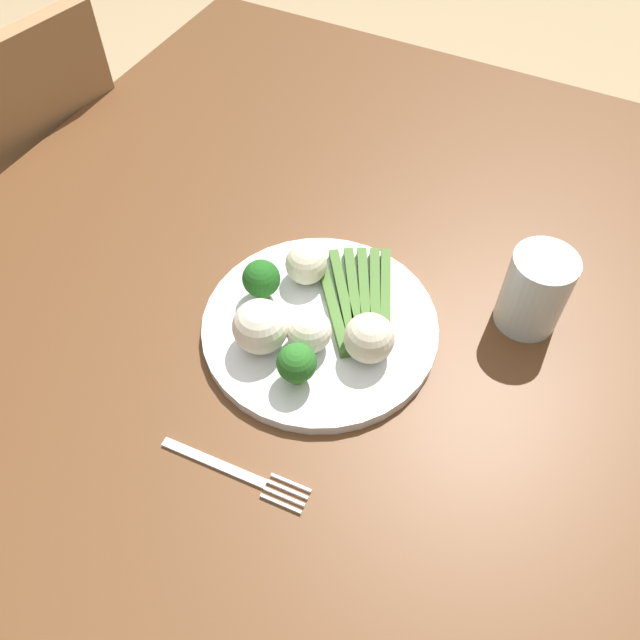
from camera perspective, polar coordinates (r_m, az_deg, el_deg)
ground_plane at (r=1.44m, az=-0.64°, el=-17.17°), size 6.00×6.00×0.02m
dining_table at (r=0.87m, az=-1.01°, el=-2.53°), size 1.24×1.03×0.72m
chair at (r=1.34m, az=-24.59°, el=8.23°), size 0.47×0.47×0.87m
plate at (r=0.77m, az=0.00°, el=-0.57°), size 0.28×0.28×0.01m
asparagus_bundle at (r=0.78m, az=3.48°, el=1.94°), size 0.17×0.14×0.01m
broccoli_front at (r=0.76m, az=-5.20°, el=3.61°), size 0.05×0.05×0.06m
broccoli_front_left at (r=0.69m, az=-2.07°, el=-3.85°), size 0.04×0.04×0.05m
cauliflower_outer_edge at (r=0.72m, az=-0.99°, el=-0.96°), size 0.05×0.05×0.05m
cauliflower_left at (r=0.71m, az=4.36°, el=-1.60°), size 0.06×0.06×0.06m
cauliflower_right at (r=0.79m, az=-1.23°, el=4.98°), size 0.05×0.05×0.05m
cauliflower_near_center at (r=0.72m, az=-5.29°, el=-0.58°), size 0.06×0.06×0.06m
fork at (r=0.68m, az=-7.44°, el=-13.16°), size 0.03×0.17×0.00m
water_glass at (r=0.78m, az=18.44°, el=2.46°), size 0.07×0.07×0.10m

